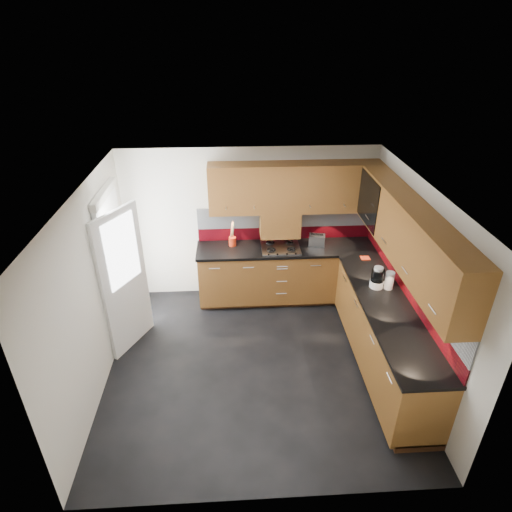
{
  "coord_description": "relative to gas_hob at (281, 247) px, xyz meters",
  "views": [
    {
      "loc": [
        -0.26,
        -4.21,
        3.98
      ],
      "look_at": [
        0.03,
        0.65,
        1.27
      ],
      "focal_mm": 30.0,
      "sensor_mm": 36.0,
      "label": 1
    }
  ],
  "objects": [
    {
      "name": "room",
      "position": [
        -0.45,
        -1.47,
        0.54
      ],
      "size": [
        4.0,
        3.8,
        2.64
      ],
      "color": "black"
    },
    {
      "name": "orange_cloth",
      "position": [
        1.19,
        -0.39,
        -0.01
      ],
      "size": [
        0.13,
        0.11,
        0.01
      ],
      "primitive_type": "cube",
      "rotation": [
        0.0,
        0.0,
        -0.02
      ],
      "color": "red",
      "rests_on": "countertop"
    },
    {
      "name": "paper_towel",
      "position": [
        1.26,
        -1.18,
        0.1
      ],
      "size": [
        0.15,
        0.15,
        0.24
      ],
      "primitive_type": "cylinder",
      "rotation": [
        0.0,
        0.0,
        0.43
      ],
      "color": "white",
      "rests_on": "countertop"
    },
    {
      "name": "countertop",
      "position": [
        0.6,
        -0.77,
        -0.03
      ],
      "size": [
        2.72,
        3.22,
        0.04
      ],
      "color": "black",
      "rests_on": "base_cabinets"
    },
    {
      "name": "food_processor",
      "position": [
        1.12,
        -1.14,
        0.12
      ],
      "size": [
        0.18,
        0.18,
        0.29
      ],
      "color": "white",
      "rests_on": "countertop"
    },
    {
      "name": "backsplash",
      "position": [
        0.83,
        -0.54,
        0.26
      ],
      "size": [
        2.7,
        3.2,
        0.54
      ],
      "color": "maroon",
      "rests_on": "countertop"
    },
    {
      "name": "gas_hob",
      "position": [
        0.0,
        0.0,
        0.0
      ],
      "size": [
        0.58,
        0.51,
        0.05
      ],
      "color": "silver",
      "rests_on": "countertop"
    },
    {
      "name": "back_door",
      "position": [
        -2.23,
        -0.72,
        0.08
      ],
      "size": [
        0.42,
        1.19,
        2.04
      ],
      "color": "white",
      "rests_on": "room"
    },
    {
      "name": "upper_cabinets",
      "position": [
        0.78,
        -0.69,
        0.88
      ],
      "size": [
        2.5,
        3.2,
        0.72
      ],
      "color": "brown",
      "rests_on": "room"
    },
    {
      "name": "toaster",
      "position": [
        0.56,
        0.07,
        0.07
      ],
      "size": [
        0.27,
        0.2,
        0.18
      ],
      "color": "silver",
      "rests_on": "countertop"
    },
    {
      "name": "utensil_pot",
      "position": [
        -0.72,
        0.13,
        0.08
      ],
      "size": [
        0.11,
        0.11,
        0.4
      ],
      "color": "red",
      "rests_on": "countertop"
    },
    {
      "name": "base_cabinets",
      "position": [
        0.62,
        -0.75,
        -0.52
      ],
      "size": [
        2.7,
        3.2,
        0.95
      ],
      "color": "brown",
      "rests_on": "room"
    },
    {
      "name": "extractor_hood",
      "position": [
        -0.0,
        0.17,
        0.33
      ],
      "size": [
        0.6,
        0.33,
        0.4
      ],
      "primitive_type": "cube",
      "color": "brown",
      "rests_on": "room"
    },
    {
      "name": "glass_cabinet",
      "position": [
        1.26,
        -0.4,
        0.91
      ],
      "size": [
        0.32,
        0.8,
        0.66
      ],
      "color": "black",
      "rests_on": "room"
    }
  ]
}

